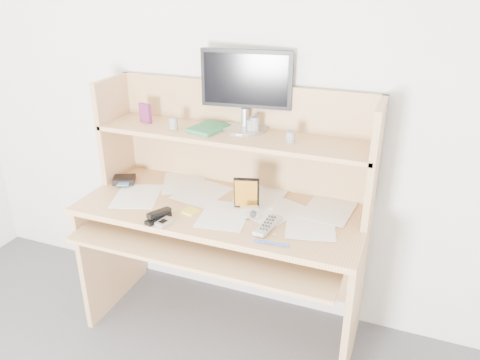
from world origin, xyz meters
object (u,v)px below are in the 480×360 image
(tv_remote, at_px, (268,225))
(game_case, at_px, (247,193))
(keyboard, at_px, (238,233))
(monitor, at_px, (246,88))
(desk, at_px, (228,209))

(tv_remote, distance_m, game_case, 0.21)
(keyboard, relative_size, monitor, 0.95)
(keyboard, height_order, tv_remote, tv_remote)
(tv_remote, relative_size, monitor, 0.43)
(keyboard, xyz_separation_m, tv_remote, (0.16, -0.04, 0.10))
(desk, xyz_separation_m, tv_remote, (0.28, -0.20, 0.07))
(tv_remote, height_order, monitor, monitor)
(desk, bearing_deg, tv_remote, -35.62)
(keyboard, distance_m, tv_remote, 0.19)
(monitor, bearing_deg, tv_remote, -63.66)
(desk, height_order, monitor, monitor)
(keyboard, distance_m, monitor, 0.71)
(tv_remote, xyz_separation_m, game_case, (-0.15, 0.13, 0.07))
(game_case, bearing_deg, tv_remote, -56.83)
(game_case, xyz_separation_m, monitor, (-0.09, 0.23, 0.45))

